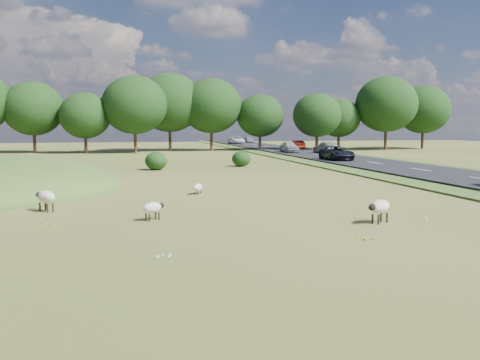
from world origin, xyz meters
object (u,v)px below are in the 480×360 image
sheep_1 (380,207)px  sheep_0 (198,188)px  car_4 (326,148)px  sheep_3 (46,197)px  car_3 (237,140)px  sheep_2 (153,208)px  car_2 (248,140)px  car_6 (337,153)px  car_5 (289,147)px  car_1 (297,145)px

sheep_1 → sheep_0: bearing=-92.7°
sheep_0 → car_4: car_4 is taller
sheep_1 → sheep_3: 14.72m
sheep_0 → car_3: size_ratio=0.20×
sheep_0 → sheep_2: size_ratio=1.02×
sheep_3 → car_2: (29.47, 83.46, 0.19)m
sheep_2 → car_4: car_4 is taller
sheep_0 → car_6: car_6 is taller
sheep_3 → car_4: size_ratio=0.25×
car_5 → car_6: 16.19m
sheep_0 → car_3: (18.05, 72.19, 0.63)m
sheep_3 → car_1: (29.47, 51.44, 0.25)m
car_2 → car_4: bearing=90.0°
car_5 → sheep_3: bearing=-120.6°
car_3 → car_5: 33.32m
sheep_2 → car_3: (21.04, 80.14, 0.47)m
car_1 → sheep_2: bearing=65.6°
car_3 → car_4: car_3 is taller
car_4 → car_6: size_ratio=0.99×
car_4 → car_3: bearing=-84.2°
car_4 → car_6: car_4 is taller
sheep_0 → sheep_1: bearing=52.5°
car_5 → sheep_1: bearing=-103.9°
sheep_0 → car_1: (21.85, 46.87, 0.54)m
sheep_3 → car_6: size_ratio=0.25×
sheep_2 → sheep_0: bearing=33.3°
car_1 → sheep_3: bearing=60.2°
car_3 → car_5: size_ratio=1.26×
car_1 → car_5: 8.85m
sheep_2 → sheep_1: bearing=-52.7°
car_2 → car_3: car_3 is taller
sheep_0 → car_3: 74.41m
sheep_0 → car_1: 51.71m
car_3 → car_6: 49.51m
car_3 → sheep_2: bearing=-104.7°
sheep_1 → car_4: (16.03, 45.66, 0.33)m
car_1 → car_4: bearing=90.0°
car_3 → car_4: 37.31m
car_4 → car_6: (-3.80, -12.40, -0.03)m
sheep_1 → car_3: (12.23, 82.77, 0.34)m
sheep_0 → car_5: bearing=178.8°
sheep_1 → sheep_2: (-8.82, 2.63, -0.13)m
sheep_3 → car_6: (25.67, 27.26, 0.30)m
car_6 → sheep_1: bearing=-110.2°
car_3 → car_4: (3.80, -37.11, -0.01)m
sheep_2 → car_5: (21.04, 46.82, 0.45)m
sheep_1 → car_1: bearing=-137.1°
sheep_0 → car_1: car_1 is taller
sheep_2 → sheep_3: sheep_3 is taller
car_2 → car_1: bearing=90.0°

